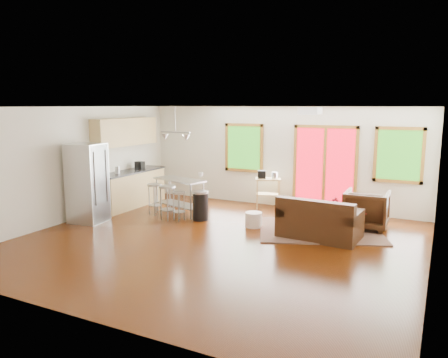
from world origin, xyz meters
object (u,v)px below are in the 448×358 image
at_px(loveseat, 319,222).
at_px(island, 180,190).
at_px(armchair, 366,208).
at_px(kitchen_cart, 267,183).
at_px(ottoman, 304,212).
at_px(rug, 320,230).
at_px(coffee_table, 335,213).
at_px(refrigerator, 88,183).

relative_size(loveseat, island, 1.12).
bearing_deg(loveseat, island, 176.53).
relative_size(armchair, kitchen_cart, 0.93).
bearing_deg(kitchen_cart, ottoman, -33.92).
relative_size(rug, island, 1.72).
bearing_deg(coffee_table, kitchen_cart, 151.30).
xyz_separation_m(ottoman, island, (-2.95, -0.65, 0.38)).
bearing_deg(armchair, island, 7.87).
bearing_deg(refrigerator, island, 40.22).
relative_size(armchair, ottoman, 1.47).
relative_size(rug, kitchen_cart, 2.54).
xyz_separation_m(loveseat, armchair, (0.72, 1.17, 0.13)).
xyz_separation_m(coffee_table, armchair, (0.60, 0.30, 0.12)).
height_order(armchair, refrigerator, refrigerator).
distance_m(armchair, island, 4.36).
height_order(coffee_table, ottoman, ottoman).
relative_size(rug, ottoman, 4.01).
height_order(rug, refrigerator, refrigerator).
distance_m(rug, ottoman, 0.82).
distance_m(rug, loveseat, 0.62).
bearing_deg(rug, island, -179.23).
relative_size(refrigerator, island, 1.23).
xyz_separation_m(rug, refrigerator, (-4.91, -1.63, 0.88)).
height_order(rug, armchair, armchair).
distance_m(loveseat, ottoman, 1.30).
distance_m(coffee_table, armchair, 0.68).
distance_m(island, kitchen_cart, 2.27).
bearing_deg(armchair, loveseat, 57.13).
bearing_deg(coffee_table, loveseat, -97.86).
bearing_deg(armchair, refrigerator, 20.34).
relative_size(coffee_table, refrigerator, 0.63).
relative_size(rug, loveseat, 1.54).
height_order(loveseat, refrigerator, refrigerator).
bearing_deg(ottoman, refrigerator, -153.05).
distance_m(loveseat, refrigerator, 5.17).
height_order(armchair, kitchen_cart, kitchen_cart).
xyz_separation_m(armchair, island, (-4.30, -0.69, 0.13)).
bearing_deg(rug, ottoman, 130.49).
distance_m(refrigerator, kitchen_cart, 4.40).
bearing_deg(ottoman, kitchen_cart, 146.08).
bearing_deg(ottoman, coffee_table, -18.72).
relative_size(refrigerator, kitchen_cart, 1.82).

